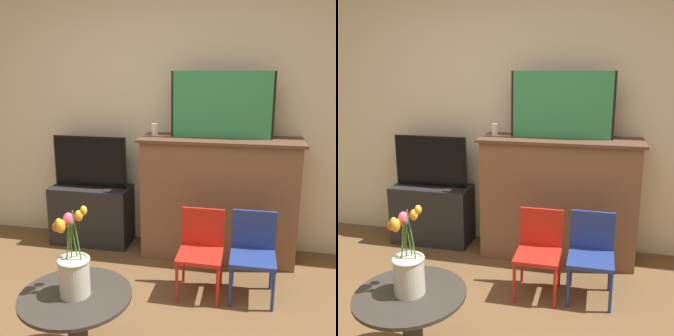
{
  "view_description": "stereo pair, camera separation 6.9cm",
  "coord_description": "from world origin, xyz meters",
  "views": [
    {
      "loc": [
        0.74,
        -1.52,
        1.67
      ],
      "look_at": [
        0.17,
        1.17,
        0.98
      ],
      "focal_mm": 42.0,
      "sensor_mm": 36.0,
      "label": 1
    },
    {
      "loc": [
        0.81,
        -1.51,
        1.67
      ],
      "look_at": [
        0.17,
        1.17,
        0.98
      ],
      "focal_mm": 42.0,
      "sensor_mm": 36.0,
      "label": 2
    }
  ],
  "objects": [
    {
      "name": "wall_back",
      "position": [
        0.0,
        2.13,
        1.35
      ],
      "size": [
        8.0,
        0.06,
        2.7
      ],
      "color": "beige",
      "rests_on": "ground"
    },
    {
      "name": "fireplace_mantel",
      "position": [
        0.49,
        1.88,
        0.56
      ],
      "size": [
        1.41,
        0.49,
        1.1
      ],
      "color": "brown",
      "rests_on": "ground"
    },
    {
      "name": "painting",
      "position": [
        0.49,
        1.88,
        1.38
      ],
      "size": [
        0.88,
        0.03,
        0.57
      ],
      "color": "black",
      "rests_on": "fireplace_mantel"
    },
    {
      "name": "mantel_candle",
      "position": [
        -0.11,
        1.88,
        1.15
      ],
      "size": [
        0.05,
        0.05,
        0.11
      ],
      "color": "silver",
      "rests_on": "fireplace_mantel"
    },
    {
      "name": "tv_stand",
      "position": [
        -0.75,
        1.9,
        0.29
      ],
      "size": [
        0.77,
        0.35,
        0.57
      ],
      "color": "#232326",
      "rests_on": "ground"
    },
    {
      "name": "tv_monitor",
      "position": [
        -0.75,
        1.91,
        0.81
      ],
      "size": [
        0.72,
        0.12,
        0.49
      ],
      "color": "black",
      "rests_on": "tv_stand"
    },
    {
      "name": "chair_red",
      "position": [
        0.41,
        1.23,
        0.37
      ],
      "size": [
        0.33,
        0.33,
        0.64
      ],
      "color": "red",
      "rests_on": "ground"
    },
    {
      "name": "chair_blue",
      "position": [
        0.8,
        1.26,
        0.37
      ],
      "size": [
        0.33,
        0.33,
        0.64
      ],
      "color": "navy",
      "rests_on": "ground"
    },
    {
      "name": "side_table",
      "position": [
        -0.15,
        0.24,
        0.32
      ],
      "size": [
        0.62,
        0.62,
        0.48
      ],
      "color": "#332D28",
      "rests_on": "ground"
    },
    {
      "name": "vase_tulips",
      "position": [
        -0.16,
        0.25,
        0.63
      ],
      "size": [
        0.2,
        0.21,
        0.51
      ],
      "color": "beige",
      "rests_on": "side_table"
    }
  ]
}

